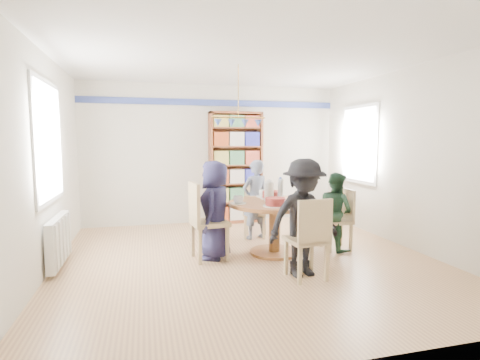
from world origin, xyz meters
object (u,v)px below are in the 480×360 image
object	(u,v)px
person_left	(215,210)
person_far	(255,199)
person_near	(303,218)
person_right	(336,211)
chair_left	(203,217)
bookshelf	(236,169)
dining_table	(275,215)
chair_far	(256,208)
radiator	(59,240)
chair_near	(310,235)
chair_right	(341,216)

from	to	relation	value
person_left	person_far	world-z (taller)	person_left
person_near	person_left	bearing A→B (deg)	126.40
person_near	person_right	bearing A→B (deg)	36.60
chair_left	bookshelf	world-z (taller)	bookshelf
person_right	bookshelf	size ratio (longest dim) A/B	0.53
person_left	bookshelf	xyz separation A→B (m)	(0.82, 2.17, 0.39)
dining_table	person_far	world-z (taller)	person_far
chair_left	person_left	bearing A→B (deg)	10.91
bookshelf	person_far	bearing A→B (deg)	-89.46
chair_far	bookshelf	bearing A→B (deg)	93.31
radiator	bookshelf	size ratio (longest dim) A/B	0.46
chair_near	bookshelf	bearing A→B (deg)	91.40
chair_far	person_near	world-z (taller)	person_near
person_left	person_far	xyz separation A→B (m)	(0.84, 0.86, -0.02)
chair_left	bookshelf	size ratio (longest dim) A/B	0.49
chair_far	person_near	bearing A→B (deg)	-89.91
dining_table	chair_far	distance (m)	1.04
dining_table	person_near	xyz separation A→B (m)	(0.03, -0.92, 0.15)
chair_right	bookshelf	world-z (taller)	bookshelf
radiator	chair_far	bearing A→B (deg)	17.18
chair_right	person_left	size ratio (longest dim) A/B	0.67
chair_right	chair_near	size ratio (longest dim) A/B	0.93
chair_right	chair_near	world-z (taller)	chair_near
chair_left	chair_near	world-z (taller)	chair_left
chair_near	person_right	xyz separation A→B (m)	(0.90, 1.04, 0.05)
dining_table	chair_left	world-z (taller)	chair_left
person_left	person_right	bearing A→B (deg)	109.57
chair_left	person_left	distance (m)	0.19
person_right	person_far	size ratio (longest dim) A/B	0.88
chair_right	person_far	xyz separation A→B (m)	(-1.06, 0.90, 0.16)
radiator	person_far	distance (m)	2.95
dining_table	chair_left	xyz separation A→B (m)	(-1.03, -0.02, 0.03)
dining_table	bookshelf	distance (m)	2.24
chair_left	person_right	xyz separation A→B (m)	(1.97, -0.02, -0.01)
dining_table	bookshelf	size ratio (longest dim) A/B	0.60
chair_right	person_right	size ratio (longest dim) A/B	0.78
chair_right	radiator	bearing A→B (deg)	177.57
chair_right	person_left	distance (m)	1.91
radiator	person_left	xyz separation A→B (m)	(2.00, -0.13, 0.32)
chair_near	person_far	xyz separation A→B (m)	(-0.07, 1.95, 0.12)
radiator	chair_right	distance (m)	3.91
chair_left	chair_near	bearing A→B (deg)	-44.68
person_near	bookshelf	distance (m)	3.12
chair_right	person_near	world-z (taller)	person_near
chair_left	bookshelf	xyz separation A→B (m)	(0.99, 2.20, 0.49)
dining_table	chair_near	xyz separation A→B (m)	(0.04, -1.08, -0.03)
person_left	bookshelf	distance (m)	2.35
chair_right	chair_far	bearing A→B (deg)	133.55
person_far	person_right	bearing A→B (deg)	120.66
chair_left	bookshelf	bearing A→B (deg)	65.75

